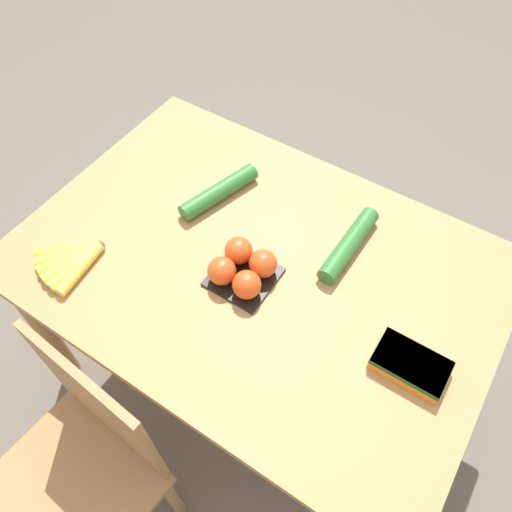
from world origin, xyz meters
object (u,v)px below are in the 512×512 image
at_px(carrot_bag, 411,364).
at_px(cucumber_far, 219,192).
at_px(banana_bunch, 73,260).
at_px(cucumber_near, 349,244).
at_px(tomato_pack, 243,268).
at_px(chair, 84,468).

relative_size(carrot_bag, cucumber_far, 0.64).
height_order(banana_bunch, cucumber_near, cucumber_near).
relative_size(banana_bunch, tomato_pack, 1.14).
xyz_separation_m(banana_bunch, tomato_pack, (-0.43, -0.22, 0.03)).
distance_m(cucumber_near, cucumber_far, 0.43).
distance_m(carrot_bag, cucumber_far, 0.75).
height_order(carrot_bag, cucumber_far, cucumber_far).
bearing_deg(carrot_bag, tomato_pack, -0.15).
xyz_separation_m(tomato_pack, cucumber_near, (-0.20, -0.24, -0.02)).
bearing_deg(chair, carrot_bag, 49.13).
height_order(tomato_pack, cucumber_far, tomato_pack).
relative_size(banana_bunch, cucumber_near, 0.70).
distance_m(tomato_pack, carrot_bag, 0.49).
xyz_separation_m(banana_bunch, carrot_bag, (-0.92, -0.22, 0.01)).
bearing_deg(chair, cucumber_far, 102.29).
bearing_deg(banana_bunch, carrot_bag, -166.61).
height_order(cucumber_near, cucumber_far, same).
bearing_deg(chair, banana_bunch, 133.76).
distance_m(banana_bunch, carrot_bag, 0.95).
bearing_deg(tomato_pack, banana_bunch, 27.20).
height_order(banana_bunch, carrot_bag, carrot_bag).
xyz_separation_m(banana_bunch, cucumber_near, (-0.63, -0.47, 0.01)).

